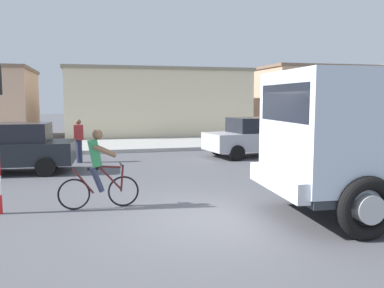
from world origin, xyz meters
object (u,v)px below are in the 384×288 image
at_px(car_white_mid, 254,136).
at_px(pedestrian_near_kerb, 79,140).
at_px(car_red_near, 10,148).
at_px(cyclist, 98,169).

height_order(car_white_mid, pedestrian_near_kerb, pedestrian_near_kerb).
bearing_deg(car_red_near, cyclist, -62.37).
bearing_deg(car_red_near, car_white_mid, 10.43).
bearing_deg(car_white_mid, cyclist, -134.17).
relative_size(cyclist, car_white_mid, 0.41).
height_order(cyclist, car_white_mid, cyclist).
bearing_deg(cyclist, car_red_near, 117.63).
height_order(cyclist, pedestrian_near_kerb, cyclist).
bearing_deg(car_white_mid, pedestrian_near_kerb, -179.95).
xyz_separation_m(car_white_mid, pedestrian_near_kerb, (-7.01, -0.01, 0.03)).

